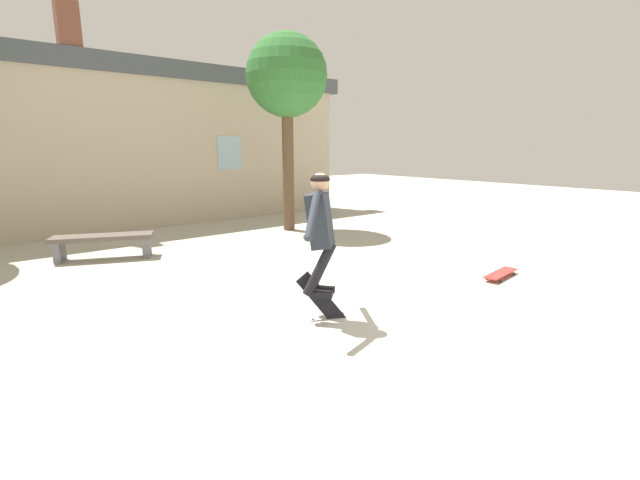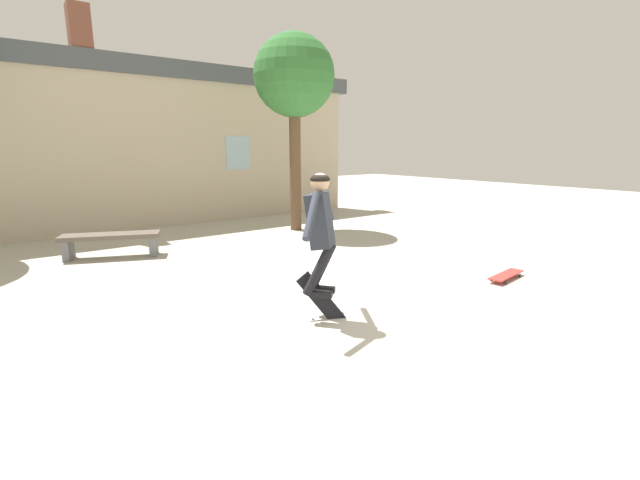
{
  "view_description": "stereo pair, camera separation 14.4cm",
  "coord_description": "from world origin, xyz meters",
  "px_view_note": "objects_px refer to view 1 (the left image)",
  "views": [
    {
      "loc": [
        -3.48,
        -3.78,
        1.99
      ],
      "look_at": [
        -0.51,
        -0.05,
        0.96
      ],
      "focal_mm": 24.0,
      "sensor_mm": 36.0,
      "label": 1
    },
    {
      "loc": [
        -3.37,
        -3.86,
        1.99
      ],
      "look_at": [
        -0.51,
        -0.05,
        0.96
      ],
      "focal_mm": 24.0,
      "sensor_mm": 36.0,
      "label": 2
    }
  ],
  "objects_px": {
    "tree_right": "(287,78)",
    "skater": "(320,224)",
    "park_bench": "(103,241)",
    "skateboard_resting": "(501,273)",
    "skateboard_flipping": "(323,302)"
  },
  "relations": [
    {
      "from": "skater",
      "to": "skateboard_resting",
      "type": "distance_m",
      "value": 3.44
    },
    {
      "from": "tree_right",
      "to": "park_bench",
      "type": "relative_size",
      "value": 2.63
    },
    {
      "from": "tree_right",
      "to": "park_bench",
      "type": "bearing_deg",
      "value": -176.7
    },
    {
      "from": "tree_right",
      "to": "skater",
      "type": "height_order",
      "value": "tree_right"
    },
    {
      "from": "park_bench",
      "to": "skateboard_flipping",
      "type": "distance_m",
      "value": 4.83
    },
    {
      "from": "tree_right",
      "to": "skater",
      "type": "bearing_deg",
      "value": -120.88
    },
    {
      "from": "tree_right",
      "to": "skateboard_flipping",
      "type": "bearing_deg",
      "value": -120.43
    },
    {
      "from": "park_bench",
      "to": "skateboard_resting",
      "type": "relative_size",
      "value": 2.04
    },
    {
      "from": "park_bench",
      "to": "tree_right",
      "type": "bearing_deg",
      "value": 25.95
    },
    {
      "from": "skateboard_flipping",
      "to": "tree_right",
      "type": "bearing_deg",
      "value": 103.96
    },
    {
      "from": "park_bench",
      "to": "skateboard_resting",
      "type": "bearing_deg",
      "value": -25.58
    },
    {
      "from": "park_bench",
      "to": "skateboard_resting",
      "type": "xyz_separation_m",
      "value": [
        4.56,
        -5.11,
        -0.26
      ]
    },
    {
      "from": "skater",
      "to": "skateboard_flipping",
      "type": "relative_size",
      "value": 1.9
    },
    {
      "from": "tree_right",
      "to": "skateboard_resting",
      "type": "bearing_deg",
      "value": -86.6
    },
    {
      "from": "tree_right",
      "to": "skateboard_flipping",
      "type": "distance_m",
      "value": 6.57
    }
  ]
}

